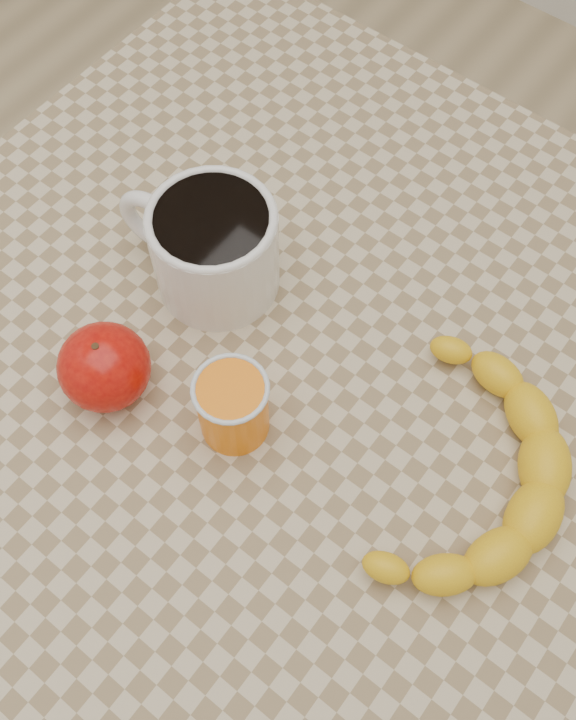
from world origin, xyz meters
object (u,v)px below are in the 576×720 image
Objects in this scene: table at (288,411)px; coffee_mug at (212,245)px; banana at (469,473)px; apple at (104,367)px; orange_juice_glass at (233,406)px.

coffee_mug is at bearing 162.51° from table.
coffee_mug reaches higher than banana.
coffee_mug is 0.57× the size of banana.
banana is at bearing -5.55° from coffee_mug.
orange_juice_glass is at bearing 19.14° from apple.
orange_juice_glass is at bearing -93.28° from table.
table is 0.14m from orange_juice_glass.
banana reaches higher than table.
orange_juice_glass is at bearing -43.60° from coffee_mug.
table is 11.07× the size of orange_juice_glass.
orange_juice_glass is 0.20m from banana.
coffee_mug is 0.15m from orange_juice_glass.
banana is (0.18, 0.01, 0.11)m from table.
coffee_mug is 0.29m from banana.
apple is at bearing -160.86° from orange_juice_glass.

